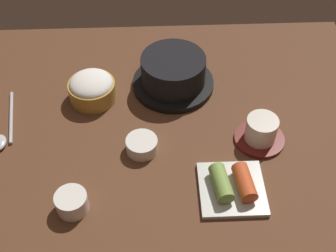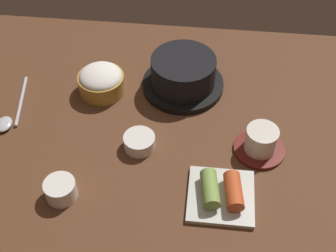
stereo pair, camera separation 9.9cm
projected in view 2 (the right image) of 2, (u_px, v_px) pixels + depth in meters
The scene contains 8 objects.
dining_table at pixel (160, 131), 103.72cm from camera, with size 100.00×76.00×2.00cm, color #56331E.
stone_pot at pixel (183, 74), 109.00cm from camera, with size 19.35×19.35×8.30cm.
rice_bowl at pixel (101, 81), 108.60cm from camera, with size 10.80×10.80×6.42cm.
tea_cup_with_saucer at pixel (261, 142), 96.62cm from camera, with size 10.78×10.78×6.16cm.
banchan_cup_center at pixel (139, 142), 98.12cm from camera, with size 6.70×6.70×3.05cm.
kimchi_plate at pixel (221, 193), 89.47cm from camera, with size 12.80×12.80×4.29cm.
side_bowl_near at pixel (60, 189), 89.42cm from camera, with size 6.17×6.17×3.94cm.
spoon at pixel (10, 116), 104.47cm from camera, with size 4.83×18.06×1.35cm.
Camera 2 is at (9.11, -68.43, 78.43)cm, focal length 49.90 mm.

